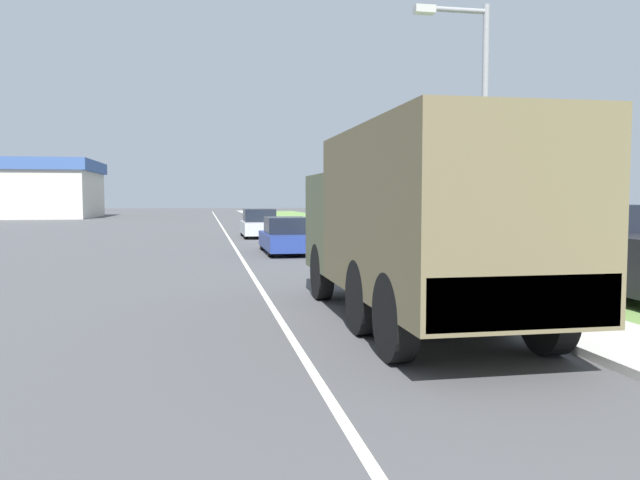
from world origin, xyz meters
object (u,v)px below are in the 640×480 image
object	(u,v)px
car_nearest_ahead	(287,237)
lamp_post	(475,118)
pickup_truck	(629,254)
military_truck	(417,219)
car_second_ahead	(259,224)

from	to	relation	value
car_nearest_ahead	lamp_post	bearing A→B (deg)	-75.79
car_nearest_ahead	pickup_truck	distance (m)	13.18
military_truck	lamp_post	xyz separation A→B (m)	(2.34, 3.01, 2.07)
pickup_truck	lamp_post	world-z (taller)	lamp_post
car_nearest_ahead	car_second_ahead	distance (m)	9.74
military_truck	car_second_ahead	world-z (taller)	military_truck
military_truck	car_nearest_ahead	size ratio (longest dim) A/B	1.64
lamp_post	car_second_ahead	bearing A→B (deg)	98.04
car_nearest_ahead	lamp_post	world-z (taller)	lamp_post
car_second_ahead	military_truck	bearing A→B (deg)	-88.67
military_truck	car_second_ahead	distance (m)	23.44
car_nearest_ahead	pickup_truck	bearing A→B (deg)	-64.67
military_truck	pickup_truck	world-z (taller)	military_truck
pickup_truck	military_truck	bearing A→B (deg)	-161.47
military_truck	pickup_truck	size ratio (longest dim) A/B	1.35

